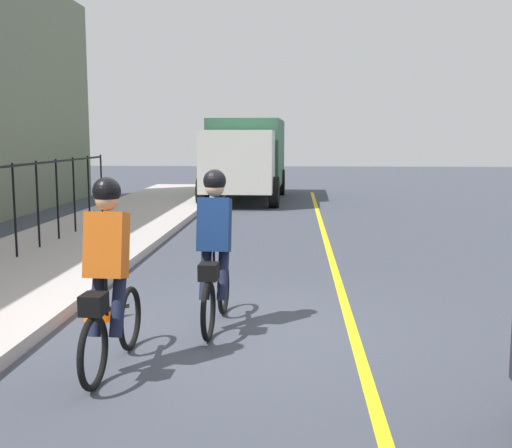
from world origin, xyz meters
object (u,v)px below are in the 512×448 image
(cyclist_follow, at_px, (108,276))
(traffic_cone_far, at_px, (98,295))
(box_truck_background, at_px, (246,155))
(cyclist_lead, at_px, (215,250))

(cyclist_follow, bearing_deg, traffic_cone_far, 23.51)
(box_truck_background, distance_m, traffic_cone_far, 14.82)
(box_truck_background, height_order, traffic_cone_far, box_truck_background)
(cyclist_lead, xyz_separation_m, cyclist_follow, (-1.38, 0.81, 0.00))
(cyclist_lead, height_order, traffic_cone_far, cyclist_lead)
(box_truck_background, xyz_separation_m, traffic_cone_far, (-14.76, 0.64, -1.24))
(cyclist_follow, relative_size, traffic_cone_far, 2.95)
(box_truck_background, relative_size, traffic_cone_far, 10.94)
(cyclist_lead, bearing_deg, traffic_cone_far, 82.57)
(cyclist_lead, relative_size, cyclist_follow, 1.00)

